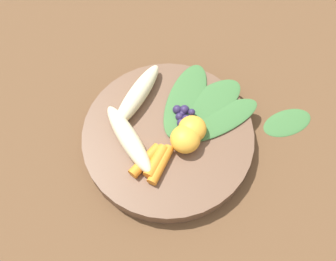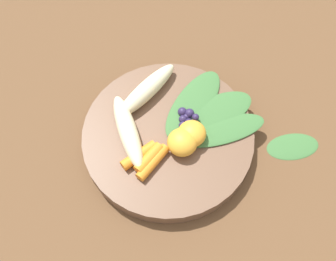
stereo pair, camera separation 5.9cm
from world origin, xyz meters
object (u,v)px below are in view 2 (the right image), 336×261
orange_segment_near (192,134)px  kale_leaf_stray (293,146)px  banana_peeled_left (128,131)px  bowl (168,138)px  banana_peeled_right (147,90)px

orange_segment_near → kale_leaf_stray: 0.16m
banana_peeled_left → kale_leaf_stray: bearing=70.3°
banana_peeled_left → bowl: bearing=74.3°
bowl → kale_leaf_stray: 0.19m
bowl → banana_peeled_right: size_ratio=2.07×
orange_segment_near → kale_leaf_stray: orange_segment_near is taller
banana_peeled_left → banana_peeled_right: 0.07m
banana_peeled_right → orange_segment_near: orange_segment_near is taller
bowl → kale_leaf_stray: size_ratio=3.14×
banana_peeled_right → kale_leaf_stray: banana_peeled_right is taller
banana_peeled_right → kale_leaf_stray: size_ratio=1.52×
banana_peeled_right → kale_leaf_stray: bearing=112.5°
banana_peeled_right → kale_leaf_stray: 0.24m
banana_peeled_right → orange_segment_near: 0.10m
orange_segment_near → kale_leaf_stray: bearing=136.7°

